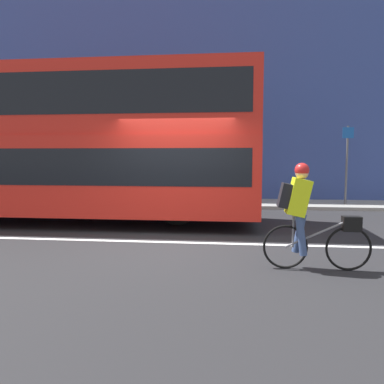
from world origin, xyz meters
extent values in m
plane|color=#232326|center=(0.00, 0.00, 0.00)|extent=(80.00, 80.00, 0.00)
cube|color=silver|center=(0.00, -0.10, 0.00)|extent=(50.00, 0.14, 0.01)
cube|color=gray|center=(0.00, 5.88, 0.05)|extent=(60.00, 2.14, 0.10)
cube|color=#33478C|center=(0.00, 7.09, 4.93)|extent=(60.00, 0.30, 9.87)
cylinder|color=black|center=(-0.15, 1.86, 0.52)|extent=(1.03, 0.30, 1.03)
cube|color=red|center=(-3.37, 1.86, 1.24)|extent=(10.38, 2.47, 1.86)
cube|color=black|center=(-3.37, 1.86, 1.46)|extent=(9.97, 2.49, 0.82)
cube|color=red|center=(-3.37, 1.86, 2.99)|extent=(10.38, 2.37, 1.65)
cube|color=black|center=(-3.37, 1.86, 3.07)|extent=(9.97, 2.39, 0.92)
torus|color=black|center=(2.93, -1.63, 0.33)|extent=(0.67, 0.04, 0.67)
torus|color=black|center=(2.01, -1.63, 0.33)|extent=(0.67, 0.04, 0.67)
cylinder|color=slate|center=(2.47, -1.63, 0.55)|extent=(0.93, 0.03, 0.45)
cylinder|color=slate|center=(2.12, -1.63, 0.58)|extent=(0.03, 0.03, 0.49)
cube|color=black|center=(2.96, -1.63, 0.70)|extent=(0.26, 0.16, 0.22)
cube|color=#D8EA19|center=(2.19, -1.63, 1.09)|extent=(0.37, 0.32, 0.58)
cube|color=black|center=(1.99, -1.63, 1.11)|extent=(0.21, 0.26, 0.38)
cylinder|color=#384C7A|center=(2.23, -1.54, 0.53)|extent=(0.21, 0.11, 0.60)
cylinder|color=#384C7A|center=(2.23, -1.72, 0.53)|extent=(0.19, 0.11, 0.60)
sphere|color=tan|center=(2.23, -1.63, 1.45)|extent=(0.19, 0.19, 0.19)
sphere|color=red|center=(2.23, -1.63, 1.49)|extent=(0.21, 0.21, 0.21)
cylinder|color=#59595B|center=(4.99, 5.77, 1.41)|extent=(0.07, 0.07, 2.61)
cube|color=#1959B2|center=(4.99, 5.73, 2.48)|extent=(0.36, 0.02, 0.36)
camera|label=1|loc=(1.22, -7.27, 1.68)|focal=35.00mm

